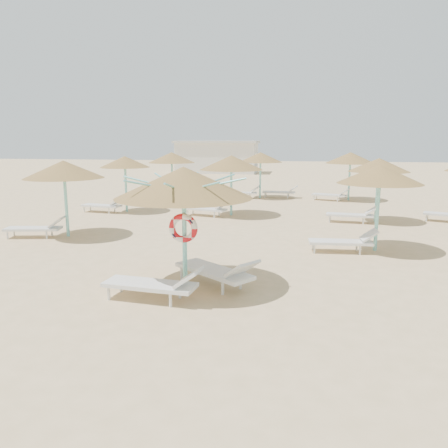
# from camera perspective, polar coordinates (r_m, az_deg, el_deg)

# --- Properties ---
(ground) EXTENTS (120.00, 120.00, 0.00)m
(ground) POSITION_cam_1_polar(r_m,az_deg,el_deg) (10.39, -3.83, -8.27)
(ground) COLOR #D9B284
(ground) RESTS_ON ground
(main_palapa) EXTENTS (3.15, 3.15, 2.82)m
(main_palapa) POSITION_cam_1_polar(r_m,az_deg,el_deg) (9.98, -5.30, 5.36)
(main_palapa) COLOR #7DDAD6
(main_palapa) RESTS_ON ground
(lounger_main_a) EXTENTS (2.23, 0.88, 0.79)m
(lounger_main_a) POSITION_cam_1_polar(r_m,az_deg,el_deg) (9.57, -8.87, -7.72)
(lounger_main_a) COLOR silver
(lounger_main_a) RESTS_ON ground
(lounger_main_b) EXTENTS (2.23, 1.92, 0.83)m
(lounger_main_b) POSITION_cam_1_polar(r_m,az_deg,el_deg) (10.29, -0.77, -6.12)
(lounger_main_b) COLOR silver
(lounger_main_b) RESTS_ON ground
(palapa_field) EXTENTS (20.25, 14.35, 2.71)m
(palapa_field) POSITION_cam_1_polar(r_m,az_deg,el_deg) (19.72, 8.24, 7.65)
(palapa_field) COLOR #7DDAD6
(palapa_field) RESTS_ON ground
(service_hut) EXTENTS (8.40, 4.40, 3.25)m
(service_hut) POSITION_cam_1_polar(r_m,az_deg,el_deg) (45.34, -0.88, 8.80)
(service_hut) COLOR silver
(service_hut) RESTS_ON ground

